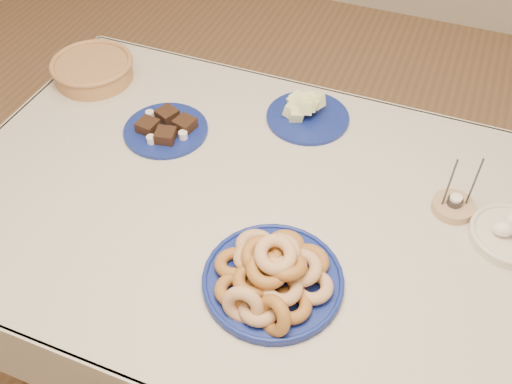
% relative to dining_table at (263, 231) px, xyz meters
% --- Properties ---
extents(ground, '(5.00, 5.00, 0.00)m').
position_rel_dining_table_xyz_m(ground, '(0.00, 0.00, -0.64)').
color(ground, brown).
rests_on(ground, ground).
extents(dining_table, '(1.71, 1.11, 0.75)m').
position_rel_dining_table_xyz_m(dining_table, '(0.00, 0.00, 0.00)').
color(dining_table, brown).
rests_on(dining_table, ground).
extents(donut_platter, '(0.37, 0.37, 0.15)m').
position_rel_dining_table_xyz_m(donut_platter, '(0.11, -0.23, 0.15)').
color(donut_platter, navy).
rests_on(donut_platter, dining_table).
extents(melon_plate, '(0.28, 0.28, 0.09)m').
position_rel_dining_table_xyz_m(melon_plate, '(-0.01, 0.39, 0.13)').
color(melon_plate, navy).
rests_on(melon_plate, dining_table).
extents(brownie_plate, '(0.28, 0.28, 0.04)m').
position_rel_dining_table_xyz_m(brownie_plate, '(-0.37, 0.17, 0.12)').
color(brownie_plate, navy).
rests_on(brownie_plate, dining_table).
extents(wicker_basket, '(0.31, 0.31, 0.07)m').
position_rel_dining_table_xyz_m(wicker_basket, '(-0.72, 0.32, 0.14)').
color(wicker_basket, '#95653B').
rests_on(wicker_basket, dining_table).
extents(candle_holder, '(0.14, 0.14, 0.18)m').
position_rel_dining_table_xyz_m(candle_holder, '(0.46, 0.17, 0.12)').
color(candle_holder, tan).
rests_on(candle_holder, dining_table).
extents(egg_bowl, '(0.22, 0.22, 0.07)m').
position_rel_dining_table_xyz_m(egg_bowl, '(0.61, 0.12, 0.13)').
color(egg_bowl, beige).
rests_on(egg_bowl, dining_table).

